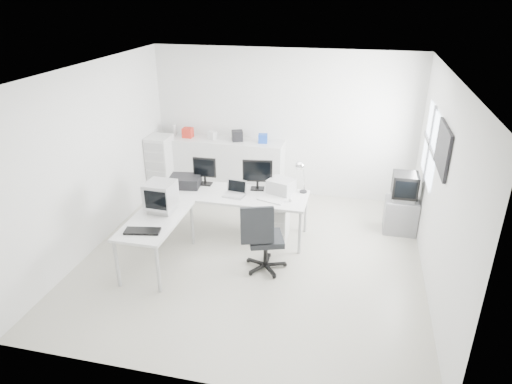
% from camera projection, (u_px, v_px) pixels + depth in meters
% --- Properties ---
extents(floor, '(5.00, 5.00, 0.01)m').
position_uv_depth(floor, '(253.00, 256.00, 7.01)').
color(floor, silver).
rests_on(floor, ground).
extents(ceiling, '(5.00, 5.00, 0.01)m').
position_uv_depth(ceiling, '(252.00, 71.00, 5.85)').
color(ceiling, white).
rests_on(ceiling, back_wall).
extents(back_wall, '(5.00, 0.02, 2.80)m').
position_uv_depth(back_wall, '(283.00, 124.00, 8.65)').
color(back_wall, silver).
rests_on(back_wall, floor).
extents(left_wall, '(0.02, 5.00, 2.80)m').
position_uv_depth(left_wall, '(93.00, 158.00, 6.94)').
color(left_wall, silver).
rests_on(left_wall, floor).
extents(right_wall, '(0.02, 5.00, 2.80)m').
position_uv_depth(right_wall, '(440.00, 188.00, 5.92)').
color(right_wall, silver).
rests_on(right_wall, floor).
extents(window, '(0.02, 1.20, 1.10)m').
position_uv_depth(window, '(430.00, 145.00, 6.90)').
color(window, white).
rests_on(window, right_wall).
extents(wall_picture, '(0.04, 0.90, 0.60)m').
position_uv_depth(wall_picture, '(443.00, 149.00, 5.81)').
color(wall_picture, black).
rests_on(wall_picture, right_wall).
extents(main_desk, '(2.40, 0.80, 0.75)m').
position_uv_depth(main_desk, '(233.00, 214.00, 7.49)').
color(main_desk, silver).
rests_on(main_desk, floor).
extents(side_desk, '(0.70, 1.40, 0.75)m').
position_uv_depth(side_desk, '(157.00, 241.00, 6.69)').
color(side_desk, silver).
rests_on(side_desk, floor).
extents(drawer_pedestal, '(0.40, 0.50, 0.60)m').
position_uv_depth(drawer_pedestal, '(276.00, 221.00, 7.42)').
color(drawer_pedestal, silver).
rests_on(drawer_pedestal, floor).
extents(inkjet_printer, '(0.54, 0.45, 0.18)m').
position_uv_depth(inkjet_printer, '(185.00, 181.00, 7.56)').
color(inkjet_printer, black).
rests_on(inkjet_printer, main_desk).
extents(lcd_monitor_small, '(0.39, 0.23, 0.48)m').
position_uv_depth(lcd_monitor_small, '(205.00, 171.00, 7.57)').
color(lcd_monitor_small, black).
rests_on(lcd_monitor_small, main_desk).
extents(lcd_monitor_large, '(0.50, 0.26, 0.50)m').
position_uv_depth(lcd_monitor_large, '(257.00, 175.00, 7.38)').
color(lcd_monitor_large, black).
rests_on(lcd_monitor_large, main_desk).
extents(laptop, '(0.36, 0.37, 0.22)m').
position_uv_depth(laptop, '(234.00, 190.00, 7.19)').
color(laptop, '#B7B7BA').
rests_on(laptop, main_desk).
extents(white_keyboard, '(0.44, 0.25, 0.02)m').
position_uv_depth(white_keyboard, '(271.00, 201.00, 7.06)').
color(white_keyboard, silver).
rests_on(white_keyboard, main_desk).
extents(white_mouse, '(0.06, 0.06, 0.06)m').
position_uv_depth(white_mouse, '(290.00, 200.00, 7.04)').
color(white_mouse, silver).
rests_on(white_mouse, main_desk).
extents(laser_printer, '(0.47, 0.44, 0.22)m').
position_uv_depth(laser_printer, '(281.00, 186.00, 7.33)').
color(laser_printer, '#A0A0A0').
rests_on(laser_printer, main_desk).
extents(desk_lamp, '(0.18, 0.18, 0.48)m').
position_uv_depth(desk_lamp, '(304.00, 178.00, 7.28)').
color(desk_lamp, silver).
rests_on(desk_lamp, main_desk).
extents(crt_monitor, '(0.46, 0.46, 0.51)m').
position_uv_depth(crt_monitor, '(161.00, 195.00, 6.65)').
color(crt_monitor, '#B7B7BA').
rests_on(crt_monitor, side_desk).
extents(black_keyboard, '(0.50, 0.27, 0.03)m').
position_uv_depth(black_keyboard, '(142.00, 231.00, 6.17)').
color(black_keyboard, black).
rests_on(black_keyboard, side_desk).
extents(office_chair, '(0.80, 0.80, 1.09)m').
position_uv_depth(office_chair, '(266.00, 236.00, 6.50)').
color(office_chair, '#232528').
rests_on(office_chair, floor).
extents(tv_cabinet, '(0.53, 0.44, 0.58)m').
position_uv_depth(tv_cabinet, '(400.00, 216.00, 7.62)').
color(tv_cabinet, slate).
rests_on(tv_cabinet, floor).
extents(crt_tv, '(0.50, 0.48, 0.45)m').
position_uv_depth(crt_tv, '(405.00, 187.00, 7.41)').
color(crt_tv, black).
rests_on(crt_tv, tv_cabinet).
extents(sideboard, '(2.18, 0.55, 1.09)m').
position_uv_depth(sideboard, '(228.00, 167.00, 8.98)').
color(sideboard, silver).
rests_on(sideboard, floor).
extents(clutter_box_a, '(0.19, 0.17, 0.19)m').
position_uv_depth(clutter_box_a, '(188.00, 133.00, 8.88)').
color(clutter_box_a, red).
rests_on(clutter_box_a, sideboard).
extents(clutter_box_b, '(0.19, 0.17, 0.15)m').
position_uv_depth(clutter_box_b, '(212.00, 135.00, 8.79)').
color(clutter_box_b, silver).
rests_on(clutter_box_b, sideboard).
extents(clutter_box_c, '(0.25, 0.24, 0.20)m').
position_uv_depth(clutter_box_c, '(237.00, 136.00, 8.68)').
color(clutter_box_c, black).
rests_on(clutter_box_c, sideboard).
extents(clutter_box_d, '(0.19, 0.17, 0.17)m').
position_uv_depth(clutter_box_d, '(263.00, 138.00, 8.58)').
color(clutter_box_d, '#173DA1').
rests_on(clutter_box_d, sideboard).
extents(clutter_bottle, '(0.07, 0.07, 0.22)m').
position_uv_depth(clutter_bottle, '(174.00, 130.00, 8.97)').
color(clutter_bottle, silver).
rests_on(clutter_bottle, sideboard).
extents(filing_cabinet, '(0.42, 0.50, 1.20)m').
position_uv_depth(filing_cabinet, '(161.00, 166.00, 8.87)').
color(filing_cabinet, silver).
rests_on(filing_cabinet, floor).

